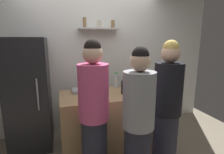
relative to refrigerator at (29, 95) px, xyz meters
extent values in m
cube|color=white|center=(1.03, 0.40, 0.44)|extent=(4.80, 0.10, 2.60)
cube|color=silver|center=(1.17, 0.24, 1.01)|extent=(0.71, 0.22, 0.02)
cylinder|color=olive|center=(0.92, 0.24, 1.11)|extent=(0.06, 0.06, 0.17)
cylinder|color=beige|center=(1.17, 0.24, 1.09)|extent=(0.08, 0.08, 0.13)
cylinder|color=olive|center=(1.42, 0.24, 1.09)|extent=(0.07, 0.07, 0.14)
cube|color=black|center=(0.00, 0.00, 0.00)|extent=(0.60, 0.63, 1.71)
cylinder|color=#99999E|center=(0.17, -0.34, 0.09)|extent=(0.02, 0.02, 0.45)
cube|color=#9E7A51|center=(1.22, -0.37, -0.41)|extent=(1.54, 0.74, 0.89)
cube|color=gray|center=(0.81, -0.19, 0.05)|extent=(0.34, 0.24, 0.05)
cylinder|color=#B2B2B7|center=(1.51, -0.16, 0.09)|extent=(0.10, 0.10, 0.12)
cylinder|color=silver|center=(1.53, -0.14, 0.16)|extent=(0.01, 0.01, 0.18)
cylinder|color=silver|center=(1.51, -0.16, 0.15)|extent=(0.04, 0.02, 0.16)
cylinder|color=silver|center=(1.51, -0.19, 0.15)|extent=(0.04, 0.01, 0.16)
cylinder|color=silver|center=(1.51, -0.16, 0.15)|extent=(0.01, 0.01, 0.18)
cylinder|color=silver|center=(1.51, -0.17, 0.14)|extent=(0.02, 0.02, 0.15)
cylinder|color=silver|center=(1.51, -0.16, 0.16)|extent=(0.02, 0.02, 0.19)
cylinder|color=silver|center=(1.52, -0.16, 0.15)|extent=(0.01, 0.03, 0.17)
cylinder|color=#19471E|center=(0.97, -0.49, 0.12)|extent=(0.07, 0.07, 0.19)
cylinder|color=#19471E|center=(0.97, -0.49, 0.27)|extent=(0.03, 0.03, 0.09)
cylinder|color=black|center=(0.97, -0.49, 0.32)|extent=(0.03, 0.03, 0.02)
cylinder|color=black|center=(1.38, -0.45, 0.13)|extent=(0.07, 0.07, 0.20)
cylinder|color=black|center=(1.38, -0.45, 0.27)|extent=(0.03, 0.03, 0.08)
cylinder|color=gold|center=(1.38, -0.45, 0.31)|extent=(0.03, 0.03, 0.02)
cylinder|color=silver|center=(1.38, -0.08, 0.13)|extent=(0.08, 0.08, 0.21)
cylinder|color=silver|center=(1.38, -0.08, 0.25)|extent=(0.05, 0.05, 0.03)
cylinder|color=#268C3F|center=(1.38, -0.08, 0.28)|extent=(0.05, 0.05, 0.02)
cylinder|color=#262633|center=(1.71, -1.08, -0.46)|extent=(0.30, 0.30, 0.79)
cylinder|color=black|center=(1.71, -1.08, 0.25)|extent=(0.34, 0.34, 0.63)
sphere|color=#D8AD8C|center=(1.71, -1.08, 0.67)|extent=(0.21, 0.21, 0.21)
sphere|color=#D8B759|center=(1.71, -1.08, 0.73)|extent=(0.18, 0.18, 0.18)
cylinder|color=#262633|center=(0.82, -1.00, -0.46)|extent=(0.30, 0.30, 0.80)
cylinder|color=#D14C7F|center=(0.82, -1.00, 0.25)|extent=(0.34, 0.34, 0.63)
sphere|color=#D8AD8C|center=(0.82, -1.00, 0.68)|extent=(0.22, 0.22, 0.22)
sphere|color=black|center=(0.82, -1.00, 0.74)|extent=(0.18, 0.18, 0.18)
cylinder|color=gray|center=(1.26, -1.24, 0.21)|extent=(0.34, 0.34, 0.60)
sphere|color=#D8AD8C|center=(1.26, -1.24, 0.61)|extent=(0.21, 0.21, 0.21)
sphere|color=black|center=(1.26, -1.24, 0.67)|extent=(0.18, 0.18, 0.18)
camera|label=1|loc=(0.50, -2.84, 0.82)|focal=28.25mm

